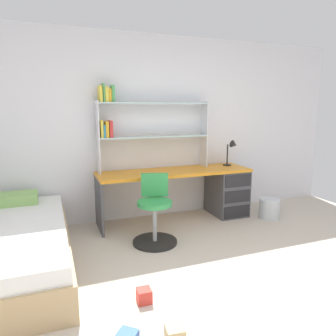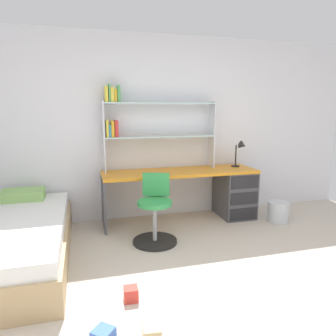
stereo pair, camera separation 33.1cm
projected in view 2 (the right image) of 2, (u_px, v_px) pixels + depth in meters
ground_plane at (250, 322)px, 2.32m from camera, size 5.89×5.99×0.02m
room_shell at (70, 138)px, 2.95m from camera, size 5.89×5.99×2.55m
desk at (218, 189)px, 4.49m from camera, size 2.12×0.60×0.71m
bookshelf_hutch at (146, 121)px, 4.22m from camera, size 1.55×0.22×1.14m
desk_lamp at (241, 150)px, 4.53m from camera, size 0.20×0.17×0.38m
swivel_chair at (155, 216)px, 3.66m from camera, size 0.52×0.52×0.80m
bed_platform at (12, 242)px, 3.16m from camera, size 1.09×2.10×0.57m
waste_bin at (278, 212)px, 4.35m from camera, size 0.29×0.29×0.28m
toy_block_red_1 at (131, 294)px, 2.56m from camera, size 0.12×0.12×0.11m
toy_block_natural_2 at (152, 335)px, 2.09m from camera, size 0.13×0.13×0.12m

